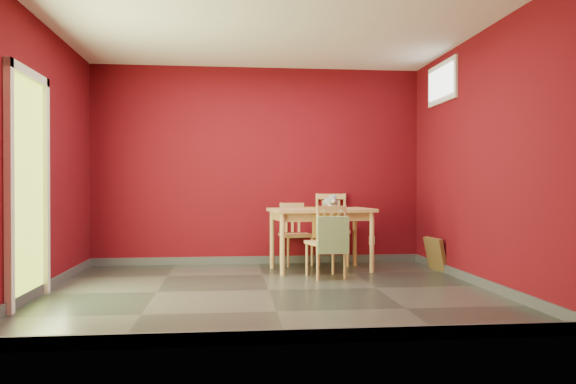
{
  "coord_description": "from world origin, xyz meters",
  "views": [
    {
      "loc": [
        -0.4,
        -5.73,
        1.06
      ],
      "look_at": [
        0.25,
        0.45,
        1.0
      ],
      "focal_mm": 35.0,
      "sensor_mm": 36.0,
      "label": 1
    }
  ],
  "objects": [
    {
      "name": "room_shell",
      "position": [
        0.0,
        0.0,
        0.05
      ],
      "size": [
        4.5,
        4.5,
        4.5
      ],
      "color": "#580910",
      "rests_on": "ground"
    },
    {
      "name": "cat",
      "position": [
        0.86,
        1.2,
        0.88
      ],
      "size": [
        0.26,
        0.41,
        0.19
      ],
      "primitive_type": null,
      "rotation": [
        0.0,
        0.0,
        0.15
      ],
      "color": "slate",
      "rests_on": "table_runner"
    },
    {
      "name": "chair_far_right",
      "position": [
        1.0,
        1.82,
        0.49
      ],
      "size": [
        0.49,
        0.49,
        0.96
      ],
      "color": "tan",
      "rests_on": "ground"
    },
    {
      "name": "ground",
      "position": [
        0.0,
        0.0,
        0.0
      ],
      "size": [
        4.5,
        4.5,
        0.0
      ],
      "primitive_type": "plane",
      "color": "#2D342D",
      "rests_on": "ground"
    },
    {
      "name": "picture_frame",
      "position": [
        2.19,
        1.1,
        0.21
      ],
      "size": [
        0.19,
        0.43,
        0.42
      ],
      "color": "brown",
      "rests_on": "ground"
    },
    {
      "name": "chair_far_left",
      "position": [
        0.5,
        1.86,
        0.43
      ],
      "size": [
        0.46,
        0.46,
        0.84
      ],
      "color": "tan",
      "rests_on": "ground"
    },
    {
      "name": "tote_bag",
      "position": [
        0.76,
        0.48,
        0.52
      ],
      "size": [
        0.35,
        0.2,
        0.49
      ],
      "color": "#6F8756",
      "rests_on": "chair_near"
    },
    {
      "name": "outlet_plate",
      "position": [
        1.6,
        1.99,
        0.3
      ],
      "size": [
        0.08,
        0.02,
        0.12
      ],
      "primitive_type": "cube",
      "color": "silver",
      "rests_on": "room_shell"
    },
    {
      "name": "dining_table",
      "position": [
        0.75,
        1.26,
        0.69
      ],
      "size": [
        1.34,
        0.89,
        0.79
      ],
      "color": "tan",
      "rests_on": "ground"
    },
    {
      "name": "table_runner",
      "position": [
        0.75,
        1.14,
        0.73
      ],
      "size": [
        0.42,
        0.73,
        0.35
      ],
      "color": "olive",
      "rests_on": "dining_table"
    },
    {
      "name": "window",
      "position": [
        2.23,
        1.0,
        2.35
      ],
      "size": [
        0.05,
        0.9,
        0.5
      ],
      "color": "white",
      "rests_on": "room_shell"
    },
    {
      "name": "doorway",
      "position": [
        -2.23,
        -0.4,
        1.12
      ],
      "size": [
        0.06,
        1.01,
        2.13
      ],
      "color": "#B7D838",
      "rests_on": "ground"
    },
    {
      "name": "chair_near",
      "position": [
        0.73,
        0.69,
        0.43
      ],
      "size": [
        0.47,
        0.47,
        0.84
      ],
      "color": "tan",
      "rests_on": "ground"
    }
  ]
}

